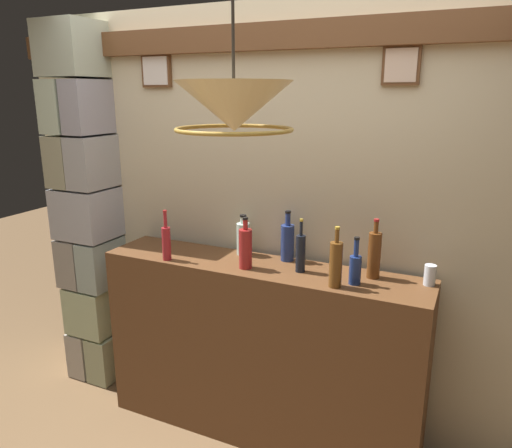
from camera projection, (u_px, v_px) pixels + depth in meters
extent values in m
cube|color=beige|center=(279.00, 224.00, 2.87)|extent=(3.60, 0.08, 2.48)
cube|color=brown|center=(277.00, 36.00, 2.54)|extent=(3.60, 0.10, 0.14)
cube|color=brown|center=(157.00, 71.00, 2.92)|extent=(0.20, 0.03, 0.19)
cube|color=beige|center=(155.00, 71.00, 2.90)|extent=(0.17, 0.01, 0.16)
cube|color=brown|center=(401.00, 65.00, 2.33)|extent=(0.18, 0.03, 0.19)
cube|color=beige|center=(401.00, 65.00, 2.32)|extent=(0.15, 0.01, 0.16)
cube|color=#ADA69D|center=(93.00, 347.00, 3.58)|extent=(0.16, 0.38, 0.33)
cube|color=#9AA583|center=(113.00, 352.00, 3.51)|extent=(0.18, 0.38, 0.33)
cube|color=#ABBC93|center=(99.00, 306.00, 3.45)|extent=(0.32, 0.38, 0.33)
cube|color=gray|center=(84.00, 258.00, 3.40)|extent=(0.18, 0.38, 0.33)
cube|color=#93A59E|center=(105.00, 262.00, 3.32)|extent=(0.17, 0.38, 0.33)
cube|color=#A6A7AE|center=(90.00, 212.00, 3.27)|extent=(0.37, 0.38, 0.33)
cube|color=gray|center=(75.00, 160.00, 3.22)|extent=(0.18, 0.38, 0.33)
cube|color=#9B9B9B|center=(96.00, 162.00, 3.14)|extent=(0.18, 0.38, 0.33)
cube|color=#B0C0A5|center=(69.00, 106.00, 3.13)|extent=(0.17, 0.38, 0.33)
cube|color=gray|center=(91.00, 107.00, 3.05)|extent=(0.16, 0.38, 0.33)
cube|color=#9EA68F|center=(75.00, 49.00, 3.00)|extent=(0.34, 0.38, 0.33)
cube|color=brown|center=(260.00, 351.00, 2.82)|extent=(1.87, 0.39, 1.07)
cylinder|color=navy|center=(287.00, 243.00, 2.73)|extent=(0.08, 0.08, 0.21)
cylinder|color=navy|center=(288.00, 219.00, 2.69)|extent=(0.03, 0.03, 0.07)
cylinder|color=black|center=(288.00, 212.00, 2.68)|extent=(0.03, 0.03, 0.01)
cylinder|color=navy|center=(355.00, 270.00, 2.40)|extent=(0.06, 0.06, 0.14)
cylinder|color=navy|center=(356.00, 248.00, 2.37)|extent=(0.02, 0.02, 0.09)
cylinder|color=black|center=(357.00, 238.00, 2.35)|extent=(0.03, 0.03, 0.01)
cylinder|color=maroon|center=(166.00, 244.00, 2.74)|extent=(0.05, 0.05, 0.19)
cylinder|color=maroon|center=(165.00, 220.00, 2.70)|extent=(0.02, 0.02, 0.09)
cylinder|color=maroon|center=(165.00, 211.00, 2.69)|extent=(0.02, 0.02, 0.01)
cylinder|color=black|center=(301.00, 254.00, 2.56)|extent=(0.05, 0.05, 0.20)
cylinder|color=black|center=(301.00, 228.00, 2.52)|extent=(0.02, 0.02, 0.08)
cylinder|color=#B7932D|center=(301.00, 220.00, 2.51)|extent=(0.02, 0.02, 0.01)
cylinder|color=maroon|center=(245.00, 249.00, 2.61)|extent=(0.07, 0.07, 0.22)
cylinder|color=maroon|center=(245.00, 225.00, 2.57)|extent=(0.03, 0.03, 0.06)
cylinder|color=black|center=(245.00, 218.00, 2.56)|extent=(0.03, 0.03, 0.01)
cylinder|color=silver|center=(243.00, 239.00, 2.84)|extent=(0.08, 0.08, 0.19)
cylinder|color=silver|center=(243.00, 220.00, 2.81)|extent=(0.03, 0.03, 0.04)
cylinder|color=black|center=(243.00, 216.00, 2.80)|extent=(0.04, 0.04, 0.01)
cylinder|color=brown|center=(336.00, 265.00, 2.35)|extent=(0.06, 0.06, 0.23)
cylinder|color=brown|center=(337.00, 236.00, 2.31)|extent=(0.02, 0.02, 0.07)
cylinder|color=#B7932D|center=(337.00, 228.00, 2.30)|extent=(0.02, 0.02, 0.01)
cylinder|color=#623313|center=(374.00, 255.00, 2.47)|extent=(0.07, 0.07, 0.24)
cylinder|color=#623313|center=(376.00, 227.00, 2.43)|extent=(0.02, 0.02, 0.06)
cylinder|color=maroon|center=(377.00, 220.00, 2.42)|extent=(0.03, 0.03, 0.01)
cylinder|color=silver|center=(430.00, 275.00, 2.39)|extent=(0.06, 0.06, 0.10)
cone|color=beige|center=(234.00, 106.00, 1.80)|extent=(0.44, 0.44, 0.19)
cylinder|color=black|center=(233.00, 23.00, 1.72)|extent=(0.01, 0.01, 0.39)
torus|color=#AD8433|center=(234.00, 129.00, 1.82)|extent=(0.45, 0.45, 0.02)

